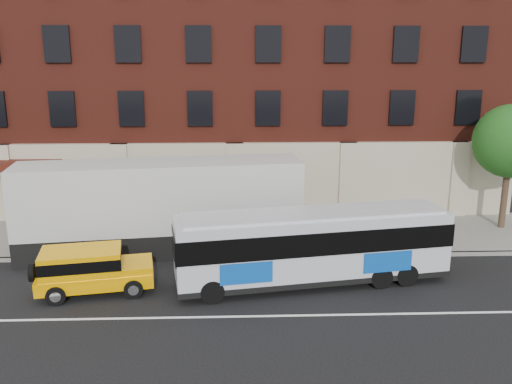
{
  "coord_description": "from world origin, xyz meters",
  "views": [
    {
      "loc": [
        0.11,
        -16.72,
        8.81
      ],
      "look_at": [
        0.91,
        5.5,
        3.12
      ],
      "focal_mm": 38.74,
      "sensor_mm": 36.0,
      "label": 1
    }
  ],
  "objects_px": {
    "sign_pole": "(37,228)",
    "city_bus": "(313,244)",
    "shipping_container": "(161,208)",
    "street_tree": "(511,144)",
    "yellow_suv": "(90,268)"
  },
  "relations": [
    {
      "from": "sign_pole",
      "to": "city_bus",
      "type": "height_order",
      "value": "city_bus"
    },
    {
      "from": "city_bus",
      "to": "sign_pole",
      "type": "bearing_deg",
      "value": 165.84
    },
    {
      "from": "yellow_suv",
      "to": "shipping_container",
      "type": "xyz_separation_m",
      "value": [
        2.15,
        4.25,
        1.06
      ]
    },
    {
      "from": "street_tree",
      "to": "shipping_container",
      "type": "relative_size",
      "value": 0.49
    },
    {
      "from": "street_tree",
      "to": "sign_pole",
      "type": "bearing_deg",
      "value": -171.39
    },
    {
      "from": "sign_pole",
      "to": "street_tree",
      "type": "bearing_deg",
      "value": 8.61
    },
    {
      "from": "street_tree",
      "to": "yellow_suv",
      "type": "relative_size",
      "value": 1.35
    },
    {
      "from": "sign_pole",
      "to": "shipping_container",
      "type": "relative_size",
      "value": 0.2
    },
    {
      "from": "sign_pole",
      "to": "city_bus",
      "type": "relative_size",
      "value": 0.23
    },
    {
      "from": "sign_pole",
      "to": "street_tree",
      "type": "distance_m",
      "value": 22.49
    },
    {
      "from": "sign_pole",
      "to": "yellow_suv",
      "type": "bearing_deg",
      "value": -48.21
    },
    {
      "from": "city_bus",
      "to": "shipping_container",
      "type": "height_order",
      "value": "shipping_container"
    },
    {
      "from": "city_bus",
      "to": "yellow_suv",
      "type": "bearing_deg",
      "value": -176.2
    },
    {
      "from": "sign_pole",
      "to": "city_bus",
      "type": "xyz_separation_m",
      "value": [
        11.51,
        -2.9,
        0.15
      ]
    },
    {
      "from": "sign_pole",
      "to": "yellow_suv",
      "type": "distance_m",
      "value": 4.67
    }
  ]
}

